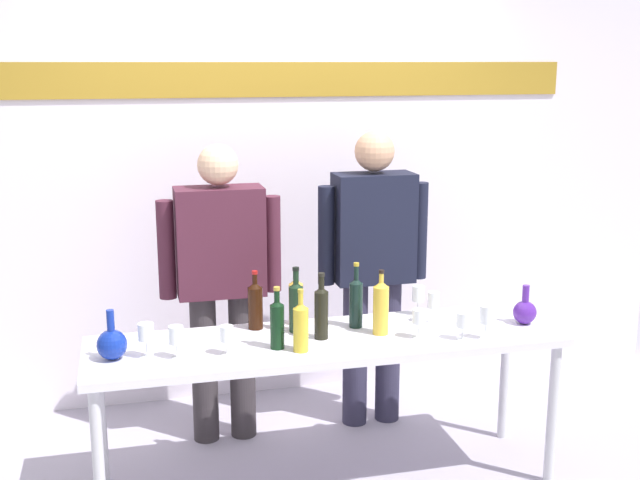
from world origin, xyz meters
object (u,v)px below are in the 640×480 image
Objects in this scene: wine_bottle_7 at (255,304)px; wine_glass_right_1 at (433,301)px; wine_glass_left_2 at (176,336)px; wine_bottle_6 at (296,300)px; wine_bottle_1 at (296,304)px; presenter_left at (221,273)px; wine_glass_right_3 at (486,315)px; wine_glass_left_0 at (227,334)px; display_table at (328,351)px; wine_bottle_3 at (356,301)px; decanter_blue_right at (525,311)px; presenter_right at (373,259)px; wine_bottle_5 at (277,322)px; decanter_blue_left at (112,344)px; wine_bottle_2 at (381,306)px; wine_glass_right_2 at (418,294)px; wine_glass_right_4 at (463,320)px; wine_glass_right_0 at (419,317)px; wine_glass_left_1 at (146,333)px; wine_bottle_0 at (322,311)px; wine_bottle_4 at (301,325)px.

wine_glass_right_1 is (0.87, -0.13, -0.01)m from wine_bottle_7.
wine_bottle_6 is at bearing 28.55° from wine_glass_left_2.
wine_bottle_1 is 0.63m from wine_glass_left_2.
presenter_left reaches higher than wine_glass_right_3.
wine_glass_left_0 is (-0.39, -0.34, -0.03)m from wine_bottle_6.
display_table is at bearing -35.06° from wine_bottle_7.
presenter_left is 0.78m from wine_bottle_3.
decanter_blue_right is 0.89m from presenter_right.
presenter_right is at bearing 104.52° from wine_glass_right_1.
wine_bottle_1 is 1.10× the size of wine_bottle_7.
presenter_right is 5.76× the size of wine_bottle_5.
wine_bottle_3 is (1.16, 0.16, 0.06)m from decanter_blue_left.
wine_bottle_1 is 1.01× the size of wine_bottle_2.
wine_bottle_3 is at bearing -116.13° from presenter_right.
wine_bottle_1 reaches higher than decanter_blue_left.
wine_glass_right_2 reaches higher than wine_glass_right_4.
wine_glass_right_0 is at bearing -2.91° from decanter_blue_left.
presenter_left is 1.04m from wine_glass_right_2.
wine_glass_left_1 is at bearing -179.52° from decanter_blue_right.
wine_bottle_3 is (0.20, 0.12, -0.00)m from wine_bottle_0.
wine_glass_left_2 reaches higher than display_table.
wine_bottle_2 reaches higher than wine_bottle_7.
decanter_blue_left is (-0.99, -0.04, 0.14)m from display_table.
wine_bottle_7 is (-0.48, 0.10, -0.01)m from wine_bottle_3.
wine_glass_left_1 is at bearing 162.15° from wine_glass_left_2.
wine_glass_right_1 is at bearing 5.46° from wine_glass_left_1.
wine_glass_right_3 is at bearing -5.12° from wine_glass_left_1.
wine_bottle_7 is at bearing -74.39° from presenter_left.
decanter_blue_left is 1.60m from wine_glass_right_4.
wine_bottle_3 is 0.39m from wine_glass_right_1.
decanter_blue_left is at bearing 172.83° from wine_bottle_4.
decanter_blue_right is 0.61× the size of wine_bottle_3.
wine_bottle_1 is at bearing 159.35° from wine_glass_right_3.
wine_glass_right_4 is at bearing 173.52° from wine_glass_right_3.
wine_bottle_2 is at bearing 5.12° from wine_glass_left_2.
decanter_blue_left is 1.40× the size of wine_glass_right_1.
display_table is at bearing 3.59° from wine_glass_left_1.
display_table is 0.79m from presenter_left.
presenter_right reaches higher than wine_bottle_2.
wine_bottle_4 is 1.96× the size of wine_glass_left_2.
decanter_blue_right is 1.34× the size of wine_glass_left_2.
wine_bottle_3 reaches higher than wine_glass_left_0.
wine_bottle_7 is at bearing 158.57° from wine_bottle_2.
wine_bottle_2 is at bearing 17.65° from wine_bottle_4.
wine_bottle_4 is 1.90× the size of wine_glass_right_2.
wine_glass_right_4 is at bearing -30.54° from wine_bottle_6.
wine_bottle_6 is 0.62m from wine_glass_right_0.
wine_glass_left_0 is (-0.49, -0.10, 0.16)m from display_table.
wine_glass_right_0 is (0.67, -0.03, -0.02)m from wine_bottle_5.
wine_bottle_1 is 0.98× the size of wine_bottle_3.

